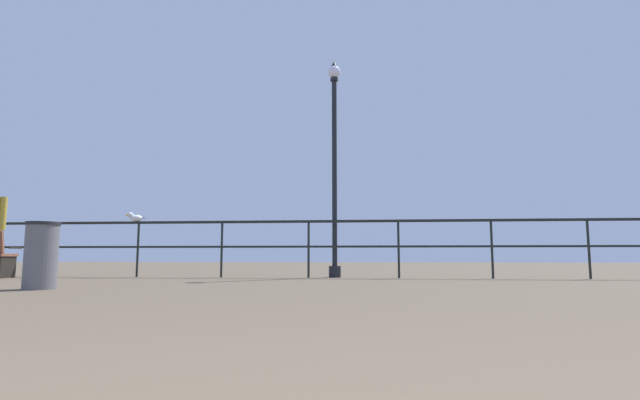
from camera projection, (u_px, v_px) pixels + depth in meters
The scene contains 4 objects.
pier_railing at pixel (353, 235), 9.11m from camera, with size 25.76×0.05×1.10m.
lamppost_center at pixel (334, 158), 9.54m from camera, with size 0.26×0.26×4.38m.
seagull_on_rail at pixel (135, 217), 9.56m from camera, with size 0.36×0.24×0.18m.
trash_bin at pixel (41, 255), 6.05m from camera, with size 0.41×0.41×0.85m.
Camera 1 is at (0.24, -0.14, 0.42)m, focal length 26.77 mm.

